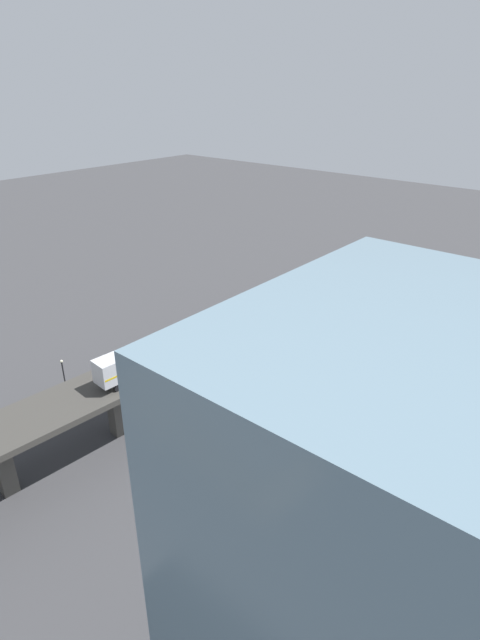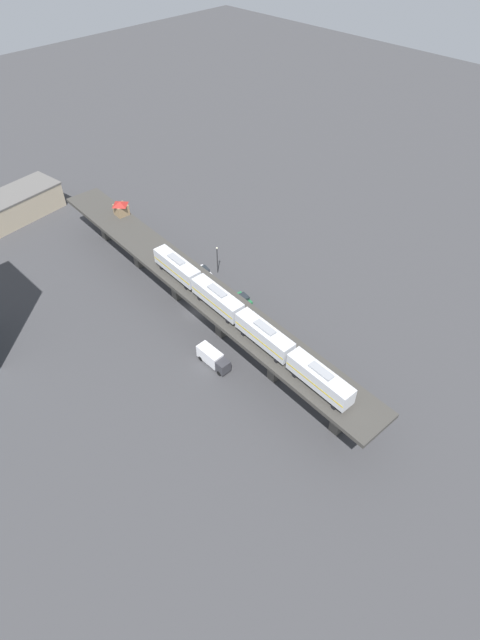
{
  "view_description": "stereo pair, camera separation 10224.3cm",
  "coord_description": "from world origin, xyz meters",
  "px_view_note": "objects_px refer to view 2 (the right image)",
  "views": [
    {
      "loc": [
        -47.54,
        37.52,
        43.29
      ],
      "look_at": [
        -2.46,
        -15.55,
        9.87
      ],
      "focal_mm": 28.0,
      "sensor_mm": 36.0,
      "label": 1
    },
    {
      "loc": [
        -47.72,
        -61.01,
        70.6
      ],
      "look_at": [
        -2.46,
        -15.55,
        9.87
      ],
      "focal_mm": 28.0,
      "sensor_mm": 36.0,
      "label": 2
    }
  ],
  "objects_px": {
    "street_lamp": "(217,258)",
    "warehouse_building": "(7,210)",
    "signal_hut": "(121,208)",
    "delivery_truck": "(213,358)",
    "street_car_white": "(204,271)",
    "street_car_green": "(243,299)",
    "subway_train": "(240,316)"
  },
  "relations": [
    {
      "from": "signal_hut",
      "to": "warehouse_building",
      "type": "xyz_separation_m",
      "value": [
        -15.48,
        30.12,
        -6.76
      ]
    },
    {
      "from": "delivery_truck",
      "to": "warehouse_building",
      "type": "distance_m",
      "value": 74.05
    },
    {
      "from": "signal_hut",
      "to": "delivery_truck",
      "type": "distance_m",
      "value": 46.12
    },
    {
      "from": "signal_hut",
      "to": "delivery_truck",
      "type": "xyz_separation_m",
      "value": [
        -11.7,
        -43.82,
        -8.41
      ]
    },
    {
      "from": "subway_train",
      "to": "street_car_green",
      "type": "height_order",
      "value": "subway_train"
    },
    {
      "from": "signal_hut",
      "to": "warehouse_building",
      "type": "relative_size",
      "value": 0.12
    },
    {
      "from": "subway_train",
      "to": "street_car_white",
      "type": "height_order",
      "value": "subway_train"
    },
    {
      "from": "signal_hut",
      "to": "delivery_truck",
      "type": "bearing_deg",
      "value": -104.96
    },
    {
      "from": "subway_train",
      "to": "street_car_white",
      "type": "bearing_deg",
      "value": 62.82
    },
    {
      "from": "subway_train",
      "to": "signal_hut",
      "type": "bearing_deg",
      "value": 81.43
    },
    {
      "from": "delivery_truck",
      "to": "warehouse_building",
      "type": "relative_size",
      "value": 0.24
    },
    {
      "from": "signal_hut",
      "to": "street_lamp",
      "type": "height_order",
      "value": "signal_hut"
    },
    {
      "from": "subway_train",
      "to": "warehouse_building",
      "type": "bearing_deg",
      "value": 96.38
    },
    {
      "from": "subway_train",
      "to": "street_car_white",
      "type": "distance_m",
      "value": 28.6
    },
    {
      "from": "signal_hut",
      "to": "street_car_white",
      "type": "xyz_separation_m",
      "value": [
        5.29,
        -22.29,
        -9.23
      ]
    },
    {
      "from": "street_car_white",
      "to": "warehouse_building",
      "type": "relative_size",
      "value": 0.16
    },
    {
      "from": "street_car_green",
      "to": "delivery_truck",
      "type": "relative_size",
      "value": 0.64
    },
    {
      "from": "street_lamp",
      "to": "street_car_white",
      "type": "bearing_deg",
      "value": 150.39
    },
    {
      "from": "delivery_truck",
      "to": "street_lamp",
      "type": "relative_size",
      "value": 1.04
    },
    {
      "from": "street_lamp",
      "to": "warehouse_building",
      "type": "xyz_separation_m",
      "value": [
        -23.52,
        53.97,
        -0.7
      ]
    },
    {
      "from": "street_car_white",
      "to": "street_car_green",
      "type": "relative_size",
      "value": 1.01
    },
    {
      "from": "street_car_white",
      "to": "street_lamp",
      "type": "xyz_separation_m",
      "value": [
        2.75,
        -1.56,
        3.17
      ]
    },
    {
      "from": "street_lamp",
      "to": "delivery_truck",
      "type": "bearing_deg",
      "value": -134.68
    },
    {
      "from": "street_car_green",
      "to": "street_lamp",
      "type": "relative_size",
      "value": 0.67
    },
    {
      "from": "street_car_white",
      "to": "street_car_green",
      "type": "bearing_deg",
      "value": -91.99
    },
    {
      "from": "signal_hut",
      "to": "street_car_white",
      "type": "relative_size",
      "value": 0.74
    },
    {
      "from": "subway_train",
      "to": "warehouse_building",
      "type": "height_order",
      "value": "subway_train"
    },
    {
      "from": "street_car_green",
      "to": "street_lamp",
      "type": "height_order",
      "value": "street_lamp"
    },
    {
      "from": "street_car_green",
      "to": "warehouse_building",
      "type": "distance_m",
      "value": 68.54
    },
    {
      "from": "subway_train",
      "to": "warehouse_building",
      "type": "relative_size",
      "value": 1.68
    },
    {
      "from": "signal_hut",
      "to": "street_lamp",
      "type": "distance_m",
      "value": 25.89
    },
    {
      "from": "delivery_truck",
      "to": "street_lamp",
      "type": "height_order",
      "value": "street_lamp"
    }
  ]
}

